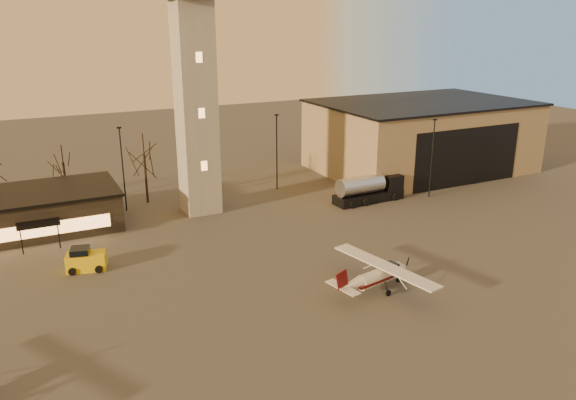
% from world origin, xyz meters
% --- Properties ---
extents(ground, '(220.00, 220.00, 0.00)m').
position_xyz_m(ground, '(0.00, 0.00, 0.00)').
color(ground, '#464441').
rests_on(ground, ground).
extents(control_tower, '(6.80, 6.80, 32.60)m').
position_xyz_m(control_tower, '(0.00, 30.00, 16.33)').
color(control_tower, gray).
rests_on(control_tower, ground).
extents(hangar, '(30.60, 20.60, 10.30)m').
position_xyz_m(hangar, '(36.00, 33.98, 5.15)').
color(hangar, '#978063').
rests_on(hangar, ground).
extents(light_poles, '(58.50, 12.25, 10.14)m').
position_xyz_m(light_poles, '(0.50, 31.00, 5.41)').
color(light_poles, black).
rests_on(light_poles, ground).
extents(tree_row, '(37.20, 9.20, 8.80)m').
position_xyz_m(tree_row, '(-13.70, 39.16, 5.94)').
color(tree_row, black).
rests_on(tree_row, ground).
extents(cessna_front, '(8.84, 11.12, 3.06)m').
position_xyz_m(cessna_front, '(7.26, 3.46, 1.05)').
color(cessna_front, silver).
rests_on(cessna_front, ground).
extents(fuel_truck, '(9.34, 3.32, 3.43)m').
position_xyz_m(fuel_truck, '(19.94, 24.00, 1.36)').
color(fuel_truck, black).
rests_on(fuel_truck, ground).
extents(service_cart, '(3.79, 2.88, 2.18)m').
position_xyz_m(service_cart, '(-14.66, 18.76, 0.83)').
color(service_cart, yellow).
rests_on(service_cart, ground).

